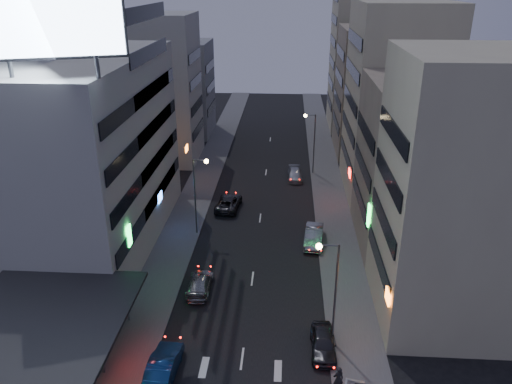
# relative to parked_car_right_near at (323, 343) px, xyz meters

# --- Properties ---
(sidewalk_left) EXTENTS (4.00, 120.00, 0.12)m
(sidewalk_left) POSITION_rel_parked_car_right_near_xyz_m (-13.60, 24.85, -0.67)
(sidewalk_left) COLOR #4C4C4F
(sidewalk_left) RESTS_ON ground
(sidewalk_right) EXTENTS (4.00, 120.00, 0.12)m
(sidewalk_right) POSITION_rel_parked_car_right_near_xyz_m (2.40, 24.85, -0.67)
(sidewalk_right) COLOR #4C4C4F
(sidewalk_right) RESTS_ON ground
(food_court) EXTENTS (11.00, 13.00, 3.88)m
(food_court) POSITION_rel_parked_car_right_near_xyz_m (-19.50, -3.15, 1.26)
(food_court) COLOR #BDB694
(food_court) RESTS_ON ground
(white_building) EXTENTS (14.00, 24.00, 18.00)m
(white_building) POSITION_rel_parked_car_right_near_xyz_m (-22.60, 14.85, 8.27)
(white_building) COLOR #A5A5A0
(white_building) RESTS_ON ground
(shophouse_near) EXTENTS (10.00, 11.00, 20.00)m
(shophouse_near) POSITION_rel_parked_car_right_near_xyz_m (9.40, 5.35, 9.27)
(shophouse_near) COLOR #BDB694
(shophouse_near) RESTS_ON ground
(shophouse_mid) EXTENTS (11.00, 12.00, 16.00)m
(shophouse_mid) POSITION_rel_parked_car_right_near_xyz_m (9.90, 16.85, 7.27)
(shophouse_mid) COLOR gray
(shophouse_mid) RESTS_ON ground
(shophouse_far) EXTENTS (10.00, 14.00, 22.00)m
(shophouse_far) POSITION_rel_parked_car_right_near_xyz_m (9.40, 29.85, 10.27)
(shophouse_far) COLOR #BDB694
(shophouse_far) RESTS_ON ground
(far_left_a) EXTENTS (11.00, 10.00, 20.00)m
(far_left_a) POSITION_rel_parked_car_right_near_xyz_m (-21.10, 39.85, 9.27)
(far_left_a) COLOR #A5A5A0
(far_left_a) RESTS_ON ground
(far_left_b) EXTENTS (12.00, 10.00, 15.00)m
(far_left_b) POSITION_rel_parked_car_right_near_xyz_m (-21.60, 52.85, 6.77)
(far_left_b) COLOR gray
(far_left_b) RESTS_ON ground
(far_right_a) EXTENTS (11.00, 12.00, 18.00)m
(far_right_a) POSITION_rel_parked_car_right_near_xyz_m (9.90, 44.85, 8.27)
(far_right_a) COLOR gray
(far_right_a) RESTS_ON ground
(far_right_b) EXTENTS (12.00, 12.00, 24.00)m
(far_right_b) POSITION_rel_parked_car_right_near_xyz_m (10.40, 58.85, 11.27)
(far_right_b) COLOR #BDB694
(far_right_b) RESTS_ON ground
(billboard) EXTENTS (9.52, 3.75, 6.20)m
(billboard) POSITION_rel_parked_car_right_near_xyz_m (-18.59, 4.83, 20.93)
(billboard) COLOR #595B60
(billboard) RESTS_ON white_building
(street_lamp_right_near) EXTENTS (1.60, 0.44, 8.02)m
(street_lamp_right_near) POSITION_rel_parked_car_right_near_xyz_m (0.30, 0.85, 4.64)
(street_lamp_right_near) COLOR #595B60
(street_lamp_right_near) RESTS_ON sidewalk_right
(street_lamp_left) EXTENTS (1.60, 0.44, 8.02)m
(street_lamp_left) POSITION_rel_parked_car_right_near_xyz_m (-11.50, 16.85, 4.64)
(street_lamp_left) COLOR #595B60
(street_lamp_left) RESTS_ON sidewalk_left
(street_lamp_right_far) EXTENTS (1.60, 0.44, 8.02)m
(street_lamp_right_far) POSITION_rel_parked_car_right_near_xyz_m (0.30, 34.85, 4.64)
(street_lamp_right_far) COLOR #595B60
(street_lamp_right_far) RESTS_ON sidewalk_right
(parked_car_right_near) EXTENTS (1.72, 4.27, 1.45)m
(parked_car_right_near) POSITION_rel_parked_car_right_near_xyz_m (0.00, 0.00, 0.00)
(parked_car_right_near) COLOR #2B2C31
(parked_car_right_near) RESTS_ON ground
(parked_car_right_mid) EXTENTS (2.22, 5.08, 1.62)m
(parked_car_right_mid) POSITION_rel_parked_car_right_near_xyz_m (0.00, 15.54, 0.09)
(parked_car_right_mid) COLOR #999CA1
(parked_car_right_mid) RESTS_ON ground
(parked_car_left) EXTENTS (2.91, 5.54, 1.49)m
(parked_car_left) POSITION_rel_parked_car_right_near_xyz_m (-9.33, 23.12, 0.02)
(parked_car_left) COLOR #252529
(parked_car_left) RESTS_ON ground
(parked_car_right_far) EXTENTS (2.02, 4.53, 1.29)m
(parked_car_right_far) POSITION_rel_parked_car_right_near_xyz_m (-1.73, 32.64, -0.08)
(parked_car_right_far) COLOR #A1A2A9
(parked_car_right_far) RESTS_ON ground
(road_car_blue) EXTENTS (1.82, 4.87, 1.59)m
(road_car_blue) POSITION_rel_parked_car_right_near_xyz_m (-10.60, -3.03, 0.07)
(road_car_blue) COLOR navy
(road_car_blue) RESTS_ON ground
(road_car_silver) EXTENTS (2.00, 4.75, 1.37)m
(road_car_silver) POSITION_rel_parked_car_right_near_xyz_m (-9.86, 6.83, -0.04)
(road_car_silver) COLOR gray
(road_car_silver) RESTS_ON ground
(person) EXTENTS (0.78, 0.61, 1.89)m
(person) POSITION_rel_parked_car_right_near_xyz_m (0.70, -3.79, 0.34)
(person) COLOR black
(person) RESTS_ON sidewalk_right
(scooter_silver_b) EXTENTS (0.95, 1.92, 1.12)m
(scooter_silver_b) POSITION_rel_parked_car_right_near_xyz_m (2.57, -2.86, -0.04)
(scooter_silver_b) COLOR #A9AAB1
(scooter_silver_b) RESTS_ON sidewalk_right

